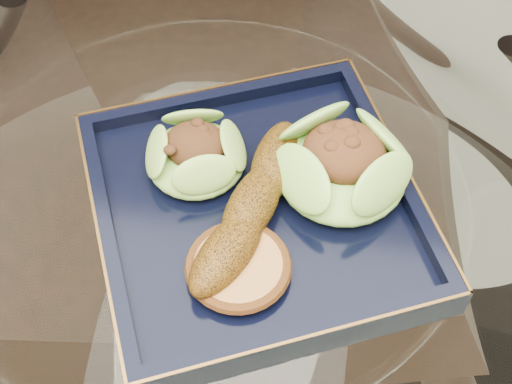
# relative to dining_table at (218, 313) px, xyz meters

# --- Properties ---
(dining_table) EXTENTS (1.13, 1.13, 0.77)m
(dining_table) POSITION_rel_dining_table_xyz_m (0.00, 0.00, 0.00)
(dining_table) COLOR white
(dining_table) RESTS_ON ground
(dining_chair) EXTENTS (0.48, 0.48, 0.93)m
(dining_chair) POSITION_rel_dining_table_xyz_m (-0.11, 0.37, -0.08)
(dining_chair) COLOR black
(dining_chair) RESTS_ON ground
(navy_plate) EXTENTS (0.36, 0.36, 0.02)m
(navy_plate) POSITION_rel_dining_table_xyz_m (0.04, 0.01, 0.17)
(navy_plate) COLOR black
(navy_plate) RESTS_ON dining_table
(lettuce_wrap_left) EXTENTS (0.10, 0.10, 0.03)m
(lettuce_wrap_left) POSITION_rel_dining_table_xyz_m (-0.02, 0.05, 0.20)
(lettuce_wrap_left) COLOR #5F962B
(lettuce_wrap_left) RESTS_ON navy_plate
(lettuce_wrap_right) EXTENTS (0.15, 0.15, 0.04)m
(lettuce_wrap_right) POSITION_rel_dining_table_xyz_m (0.11, 0.05, 0.20)
(lettuce_wrap_right) COLOR #69A530
(lettuce_wrap_right) RESTS_ON navy_plate
(roasted_plantain) EXTENTS (0.09, 0.19, 0.03)m
(roasted_plantain) POSITION_rel_dining_table_xyz_m (0.04, 0.00, 0.20)
(roasted_plantain) COLOR brown
(roasted_plantain) RESTS_ON navy_plate
(crumb_patty) EXTENTS (0.08, 0.08, 0.01)m
(crumb_patty) POSITION_rel_dining_table_xyz_m (0.03, -0.05, 0.19)
(crumb_patty) COLOR #C37841
(crumb_patty) RESTS_ON navy_plate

